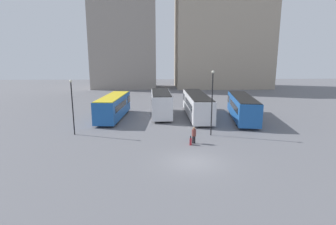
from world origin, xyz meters
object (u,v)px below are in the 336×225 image
object	(u,v)px
bus_2	(197,104)
lamp_post_1	(72,103)
bus_0	(114,106)
traveler	(194,134)
suitcase	(191,141)
bus_1	(161,103)
lamp_post_0	(212,99)
bus_3	(242,107)

from	to	relation	value
bus_2	lamp_post_1	distance (m)	16.21
bus_0	traveler	size ratio (longest dim) A/B	6.64
suitcase	lamp_post_1	bearing A→B (deg)	83.74
bus_1	bus_0	bearing A→B (deg)	99.89
bus_1	lamp_post_1	world-z (taller)	lamp_post_1
traveler	bus_1	bearing A→B (deg)	24.92
bus_0	lamp_post_0	size ratio (longest dim) A/B	1.58
bus_2	bus_3	bearing A→B (deg)	-108.33
traveler	suitcase	xyz separation A→B (m)	(-0.34, -0.39, -0.62)
bus_1	suitcase	size ratio (longest dim) A/B	10.34
bus_2	bus_3	world-z (taller)	bus_2
bus_1	lamp_post_1	size ratio (longest dim) A/B	1.62
traveler	lamp_post_0	distance (m)	4.41
bus_3	traveler	distance (m)	12.20
bus_0	suitcase	size ratio (longest dim) A/B	11.75
bus_2	suitcase	bearing A→B (deg)	169.30
bus_0	traveler	distance (m)	14.18
bus_0	bus_2	world-z (taller)	bus_2
bus_2	traveler	world-z (taller)	bus_2
bus_3	traveler	size ratio (longest dim) A/B	7.44
bus_0	lamp_post_1	size ratio (longest dim) A/B	1.84
suitcase	lamp_post_0	bearing A→B (deg)	-28.26
bus_0	lamp_post_0	xyz separation A→B (m)	(11.19, -8.35, 2.20)
bus_0	suitcase	bearing A→B (deg)	-137.56
bus_0	bus_1	xyz separation A→B (m)	(6.24, 1.23, 0.17)
traveler	lamp_post_1	distance (m)	12.69
lamp_post_0	suitcase	bearing A→B (deg)	-130.15
lamp_post_0	lamp_post_1	distance (m)	14.15
bus_0	suitcase	distance (m)	14.32
bus_2	lamp_post_1	bearing A→B (deg)	120.36
bus_1	traveler	distance (m)	12.48
lamp_post_0	lamp_post_1	xyz separation A→B (m)	(-14.12, 0.88, -0.48)
bus_3	bus_2	bearing A→B (deg)	80.17
suitcase	traveler	bearing A→B (deg)	-28.94
suitcase	lamp_post_0	size ratio (longest dim) A/B	0.13
bus_1	bus_2	xyz separation A→B (m)	(4.84, -0.71, -0.11)
bus_1	lamp_post_0	xyz separation A→B (m)	(4.95, -9.58, 2.03)
bus_0	traveler	bearing A→B (deg)	-135.51
bus_2	bus_3	xyz separation A→B (m)	(5.59, -1.92, -0.03)
bus_1	lamp_post_0	bearing A→B (deg)	-153.94
bus_1	traveler	world-z (taller)	bus_1
suitcase	bus_3	bearing A→B (deg)	-26.92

